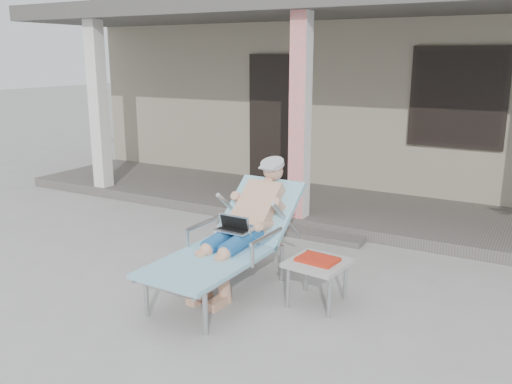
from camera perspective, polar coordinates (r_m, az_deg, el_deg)
The scene contains 7 objects.
ground at distance 5.53m, azimuth -5.12°, elevation -9.64°, with size 60.00×60.00×0.00m, color #9E9E99.
house at distance 11.05m, azimuth 14.33°, elevation 10.84°, with size 10.40×5.40×3.30m.
porch_deck at distance 8.01m, azimuth 7.02°, elevation -1.52°, with size 10.00×2.00×0.15m, color #605B56.
porch_overhang at distance 7.69m, azimuth 7.49°, elevation 18.25°, with size 10.00×2.30×2.85m.
porch_step at distance 7.01m, azimuth 3.42°, elevation -4.04°, with size 2.00×0.30×0.07m, color #605B56.
lounger at distance 5.22m, azimuth -2.04°, elevation -1.86°, with size 0.81×1.99×1.28m.
side_table at distance 4.99m, azimuth 6.51°, elevation -7.66°, with size 0.55×0.55×0.45m.
Camera 1 is at (2.88, -4.16, 2.23)m, focal length 38.00 mm.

